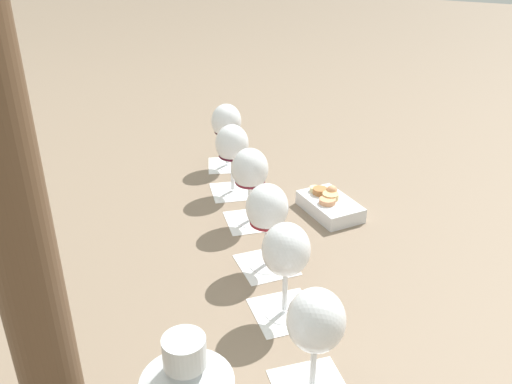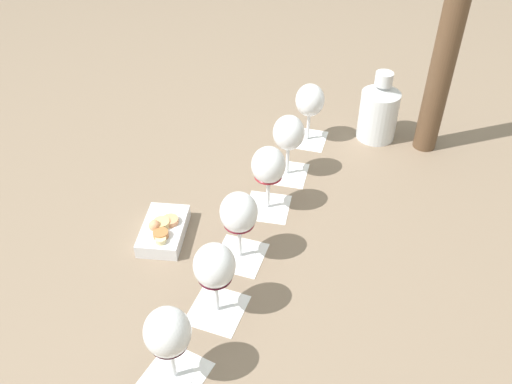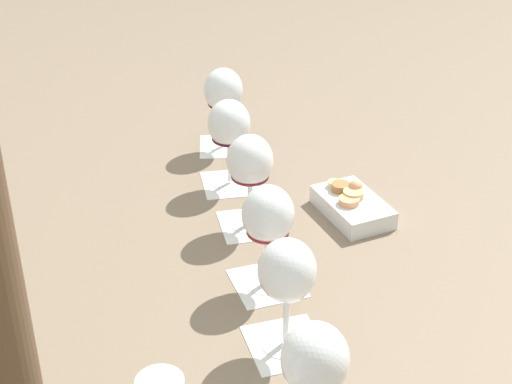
# 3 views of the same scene
# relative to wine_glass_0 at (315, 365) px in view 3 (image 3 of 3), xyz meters

# --- Properties ---
(ground_plane) EXTENTS (8.00, 8.00, 0.00)m
(ground_plane) POSITION_rel_wine_glass_0_xyz_m (0.25, -0.31, -0.12)
(ground_plane) COLOR #7F6B56
(tasting_card_1) EXTENTS (0.15, 0.15, 0.00)m
(tasting_card_1) POSITION_rel_wine_glass_0_xyz_m (0.10, -0.13, -0.11)
(tasting_card_1) COLOR white
(tasting_card_1) RESTS_ON ground_plane
(tasting_card_2) EXTENTS (0.15, 0.15, 0.00)m
(tasting_card_2) POSITION_rel_wine_glass_0_xyz_m (0.19, -0.24, -0.11)
(tasting_card_2) COLOR white
(tasting_card_2) RESTS_ON ground_plane
(tasting_card_3) EXTENTS (0.15, 0.15, 0.00)m
(tasting_card_3) POSITION_rel_wine_glass_0_xyz_m (0.30, -0.38, -0.11)
(tasting_card_3) COLOR white
(tasting_card_3) RESTS_ON ground_plane
(tasting_card_4) EXTENTS (0.14, 0.15, 0.00)m
(tasting_card_4) POSITION_rel_wine_glass_0_xyz_m (0.40, -0.49, -0.11)
(tasting_card_4) COLOR white
(tasting_card_4) RESTS_ON ground_plane
(tasting_card_5) EXTENTS (0.14, 0.14, 0.00)m
(tasting_card_5) POSITION_rel_wine_glass_0_xyz_m (0.49, -0.61, -0.11)
(tasting_card_5) COLOR white
(tasting_card_5) RESTS_ON ground_plane
(wine_glass_0) EXTENTS (0.08, 0.08, 0.17)m
(wine_glass_0) POSITION_rel_wine_glass_0_xyz_m (0.00, 0.00, 0.00)
(wine_glass_0) COLOR white
(wine_glass_0) RESTS_ON tasting_card_0
(wine_glass_1) EXTENTS (0.08, 0.08, 0.17)m
(wine_glass_1) POSITION_rel_wine_glass_0_xyz_m (0.10, -0.13, -0.00)
(wine_glass_1) COLOR white
(wine_glass_1) RESTS_ON tasting_card_1
(wine_glass_2) EXTENTS (0.08, 0.08, 0.17)m
(wine_glass_2) POSITION_rel_wine_glass_0_xyz_m (0.19, -0.24, 0.00)
(wine_glass_2) COLOR white
(wine_glass_2) RESTS_ON tasting_card_2
(wine_glass_3) EXTENTS (0.08, 0.08, 0.17)m
(wine_glass_3) POSITION_rel_wine_glass_0_xyz_m (0.30, -0.38, 0.00)
(wine_glass_3) COLOR white
(wine_glass_3) RESTS_ON tasting_card_3
(wine_glass_4) EXTENTS (0.08, 0.08, 0.17)m
(wine_glass_4) POSITION_rel_wine_glass_0_xyz_m (0.40, -0.49, 0.00)
(wine_glass_4) COLOR white
(wine_glass_4) RESTS_ON tasting_card_4
(wine_glass_5) EXTENTS (0.08, 0.08, 0.17)m
(wine_glass_5) POSITION_rel_wine_glass_0_xyz_m (0.49, -0.61, 0.00)
(wine_glass_5) COLOR white
(wine_glass_5) RESTS_ON tasting_card_5
(snack_dish) EXTENTS (0.17, 0.16, 0.06)m
(snack_dish) POSITION_rel_wine_glass_0_xyz_m (0.16, -0.49, -0.10)
(snack_dish) COLOR silver
(snack_dish) RESTS_ON ground_plane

